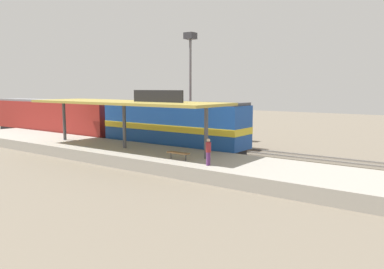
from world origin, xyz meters
TOP-DOWN VIEW (x-y plane):
  - ground_plane at (2.00, 0.00)m, footprint 120.00×120.00m
  - track_near at (0.00, 0.00)m, footprint 3.20×110.00m
  - track_far at (4.60, 0.00)m, footprint 3.20×110.00m
  - platform at (-4.60, 0.00)m, footprint 6.00×44.00m
  - station_canopy at (-4.60, -0.09)m, footprint 5.20×18.00m
  - platform_bench at (-6.00, -6.65)m, footprint 0.44×1.70m
  - locomotive at (0.00, -1.24)m, footprint 2.93×14.43m
  - passenger_carriage_single at (0.00, 16.76)m, footprint 2.90×20.00m
  - freight_car at (4.60, 0.40)m, footprint 2.80×12.00m
  - light_mast at (7.80, 2.49)m, footprint 1.10×1.10m
  - person_waiting at (-6.41, -9.39)m, footprint 0.34×0.34m

SIDE VIEW (x-z plane):
  - ground_plane at x=2.00m, z-range 0.00..0.00m
  - track_near at x=0.00m, z-range -0.05..0.11m
  - track_far at x=4.60m, z-range -0.05..0.11m
  - platform at x=-4.60m, z-range 0.00..0.90m
  - platform_bench at x=-6.00m, z-range 1.09..1.59m
  - person_waiting at x=-6.41m, z-range 1.00..2.71m
  - freight_car at x=4.60m, z-range 0.20..3.74m
  - passenger_carriage_single at x=0.00m, z-range 0.19..4.43m
  - locomotive at x=0.00m, z-range 0.19..4.63m
  - station_canopy at x=-4.60m, z-range 2.18..6.88m
  - light_mast at x=7.80m, z-range 2.55..14.25m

